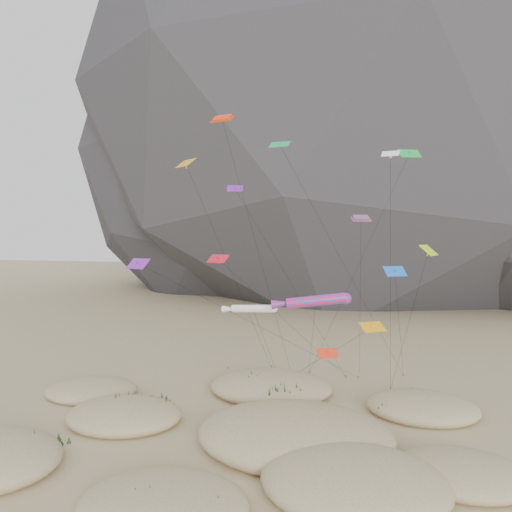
{
  "coord_description": "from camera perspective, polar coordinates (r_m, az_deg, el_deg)",
  "views": [
    {
      "loc": [
        11.17,
        -37.04,
        17.61
      ],
      "look_at": [
        -1.74,
        12.0,
        15.41
      ],
      "focal_mm": 35.0,
      "sensor_mm": 36.0,
      "label": 1
    }
  ],
  "objects": [
    {
      "name": "dune_grass",
      "position": [
        45.48,
        -1.67,
        -19.17
      ],
      "size": [
        39.99,
        26.99,
        1.5
      ],
      "color": "black",
      "rests_on": "ground"
    },
    {
      "name": "white_tube_kite",
      "position": [
        49.16,
        -0.63,
        -6.05
      ],
      "size": [
        6.07,
        16.65,
        10.94
      ],
      "color": "white",
      "rests_on": "ground"
    },
    {
      "name": "delta_kites",
      "position": [
        48.12,
        5.46,
        2.11
      ],
      "size": [
        29.39,
        22.82,
        26.42
      ],
      "color": "green",
      "rests_on": "ground"
    },
    {
      "name": "dunes",
      "position": [
        45.29,
        -1.38,
        -19.46
      ],
      "size": [
        46.58,
        35.77,
        3.74
      ],
      "color": "#CCB789",
      "rests_on": "ground"
    },
    {
      "name": "rainbow_tube_kite",
      "position": [
        46.8,
        6.55,
        -5.14
      ],
      "size": [
        7.42,
        14.74,
        12.25
      ],
      "color": "#FF1A39",
      "rests_on": "ground"
    },
    {
      "name": "multi_parafoil",
      "position": [
        49.59,
        11.91,
        3.8
      ],
      "size": [
        2.04,
        15.4,
        19.53
      ],
      "color": "red",
      "rests_on": "ground"
    },
    {
      "name": "ground",
      "position": [
        42.51,
        -2.0,
        -22.0
      ],
      "size": [
        500.0,
        500.0,
        0.0
      ],
      "primitive_type": "plane",
      "color": "#CCB789",
      "rests_on": "ground"
    },
    {
      "name": "orange_parafoil",
      "position": [
        51.5,
        -3.74,
        14.79
      ],
      "size": [
        5.82,
        14.16,
        29.54
      ],
      "color": "red",
      "rests_on": "ground"
    },
    {
      "name": "rock_headland",
      "position": [
        165.27,
        13.19,
        21.88
      ],
      "size": [
        226.37,
        148.64,
        177.5
      ],
      "color": "black",
      "rests_on": "ground"
    },
    {
      "name": "kite_stakes",
      "position": [
        64.34,
        7.66,
        -13.29
      ],
      "size": [
        22.23,
        6.14,
        0.3
      ],
      "color": "#3F2D1E",
      "rests_on": "ground"
    }
  ]
}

